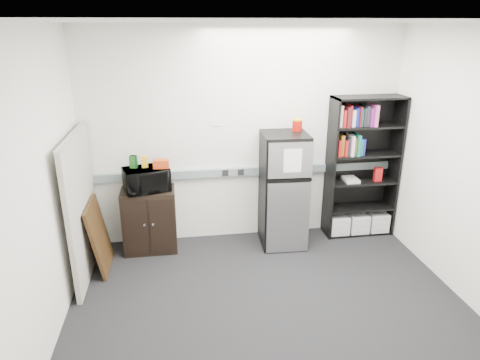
{
  "coord_description": "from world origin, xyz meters",
  "views": [
    {
      "loc": [
        -0.84,
        -3.41,
        2.68
      ],
      "look_at": [
        -0.18,
        0.9,
        1.09
      ],
      "focal_mm": 32.0,
      "sensor_mm": 36.0,
      "label": 1
    }
  ],
  "objects_px": {
    "bookshelf": "(362,169)",
    "cubicle_partition": "(82,206)",
    "refrigerator": "(283,190)",
    "microwave": "(146,179)",
    "cabinet": "(150,220)"
  },
  "relations": [
    {
      "from": "cubicle_partition",
      "to": "cabinet",
      "type": "xyz_separation_m",
      "value": [
        0.68,
        0.42,
        -0.41
      ]
    },
    {
      "from": "cabinet",
      "to": "microwave",
      "type": "xyz_separation_m",
      "value": [
        0.0,
        -0.02,
        0.54
      ]
    },
    {
      "from": "bookshelf",
      "to": "microwave",
      "type": "distance_m",
      "value": 2.75
    },
    {
      "from": "bookshelf",
      "to": "refrigerator",
      "type": "distance_m",
      "value": 1.11
    },
    {
      "from": "microwave",
      "to": "refrigerator",
      "type": "bearing_deg",
      "value": -18.87
    },
    {
      "from": "cubicle_partition",
      "to": "cabinet",
      "type": "relative_size",
      "value": 2.02
    },
    {
      "from": "bookshelf",
      "to": "cubicle_partition",
      "type": "distance_m",
      "value": 3.46
    },
    {
      "from": "cubicle_partition",
      "to": "refrigerator",
      "type": "relative_size",
      "value": 1.11
    },
    {
      "from": "cubicle_partition",
      "to": "microwave",
      "type": "bearing_deg",
      "value": 30.82
    },
    {
      "from": "cabinet",
      "to": "microwave",
      "type": "distance_m",
      "value": 0.54
    },
    {
      "from": "cubicle_partition",
      "to": "cabinet",
      "type": "bearing_deg",
      "value": 31.8
    },
    {
      "from": "refrigerator",
      "to": "bookshelf",
      "type": "bearing_deg",
      "value": 9.87
    },
    {
      "from": "cubicle_partition",
      "to": "microwave",
      "type": "height_order",
      "value": "cubicle_partition"
    },
    {
      "from": "cabinet",
      "to": "microwave",
      "type": "height_order",
      "value": "microwave"
    },
    {
      "from": "cubicle_partition",
      "to": "cabinet",
      "type": "height_order",
      "value": "cubicle_partition"
    }
  ]
}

